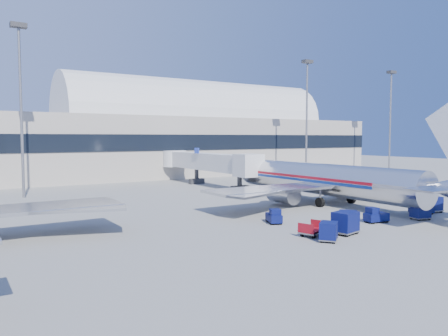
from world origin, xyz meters
TOP-DOWN VIEW (x-y plane):
  - ground at (0.00, 0.00)m, footprint 260.00×260.00m
  - terminal at (-13.60, 55.96)m, footprint 170.00×28.15m
  - airliner_main at (10.00, 4.51)m, footprint 32.00×37.26m
  - jetbridge_near at (7.60, 30.81)m, footprint 4.40×27.50m
  - mast_west at (-20.00, 30.00)m, footprint 2.00×1.20m
  - mast_east at (30.00, 30.00)m, footprint 2.00×1.20m
  - mast_far_east at (55.00, 30.00)m, footprint 2.00×1.20m
  - barrier_near at (18.00, 2.00)m, footprint 3.00×0.55m
  - barrier_mid at (21.30, 2.00)m, footprint 3.00×0.55m
  - barrier_far at (24.60, 2.00)m, footprint 3.00×0.55m
  - tug_lead at (5.21, -5.88)m, footprint 2.38×1.46m
  - tug_right at (12.93, -5.39)m, footprint 2.57×1.95m
  - tug_left at (-3.01, -1.08)m, footprint 1.82×2.39m
  - cart_train_a at (-0.07, -7.19)m, footprint 2.47×2.37m
  - cart_train_b at (-0.96, -7.78)m, footprint 2.39×2.01m
  - cart_train_c at (-3.93, -8.80)m, footprint 2.12×2.04m
  - cart_solo_near at (10.11, -7.22)m, footprint 1.92×1.62m
  - cart_solo_far at (14.97, -5.35)m, footprint 2.20×1.89m
  - cart_open_red at (-3.69, -6.80)m, footprint 2.45×2.03m

SIDE VIEW (x-z plane):
  - ground at x=0.00m, z-range 0.00..0.00m
  - cart_open_red at x=-3.69m, z-range 0.12..0.69m
  - barrier_near at x=18.00m, z-range 0.00..0.90m
  - barrier_mid at x=21.30m, z-range 0.00..0.90m
  - barrier_far at x=24.60m, z-range 0.00..0.90m
  - tug_left at x=-3.01m, z-range -0.06..1.34m
  - tug_lead at x=5.21m, z-range -0.06..1.39m
  - tug_right at x=12.93m, z-range -0.07..1.44m
  - cart_solo_near at x=10.11m, z-range 0.05..1.53m
  - cart_train_c at x=-3.93m, z-range 0.05..1.54m
  - cart_solo_far at x=14.97m, z-range 0.06..1.72m
  - cart_train_a at x=-0.07m, z-range 0.06..1.79m
  - cart_train_b at x=-0.96m, z-range 0.06..1.91m
  - airliner_main at x=10.00m, z-range -3.11..8.96m
  - jetbridge_near at x=7.60m, z-range 0.80..7.05m
  - terminal at x=-13.60m, z-range -2.98..18.02m
  - mast_west at x=-20.00m, z-range 3.49..26.09m
  - mast_east at x=30.00m, z-range 3.49..26.09m
  - mast_far_east at x=55.00m, z-range 3.49..26.09m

